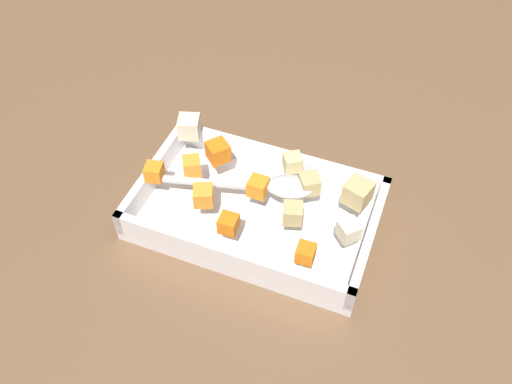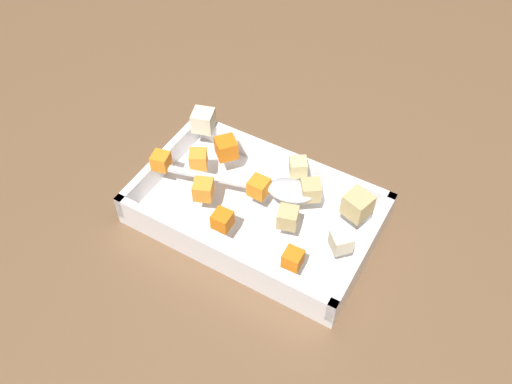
# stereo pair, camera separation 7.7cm
# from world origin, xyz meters

# --- Properties ---
(ground_plane) EXTENTS (4.00, 4.00, 0.00)m
(ground_plane) POSITION_xyz_m (0.00, 0.00, 0.00)
(ground_plane) COLOR brown
(baking_dish) EXTENTS (0.35, 0.21, 0.05)m
(baking_dish) POSITION_xyz_m (-0.01, 0.02, 0.02)
(baking_dish) COLOR silver
(baking_dish) RESTS_ON ground_plane
(carrot_chunk_near_left) EXTENTS (0.02, 0.02, 0.02)m
(carrot_chunk_near_left) POSITION_xyz_m (0.08, -0.05, 0.07)
(carrot_chunk_near_left) COLOR orange
(carrot_chunk_near_left) RESTS_ON baking_dish
(carrot_chunk_corner_nw) EXTENTS (0.04, 0.04, 0.03)m
(carrot_chunk_corner_nw) POSITION_xyz_m (-0.09, 0.07, 0.07)
(carrot_chunk_corner_nw) COLOR orange
(carrot_chunk_corner_nw) RESTS_ON baking_dish
(carrot_chunk_back_center) EXTENTS (0.03, 0.03, 0.02)m
(carrot_chunk_back_center) POSITION_xyz_m (-0.03, -0.05, 0.07)
(carrot_chunk_back_center) COLOR orange
(carrot_chunk_back_center) RESTS_ON baking_dish
(carrot_chunk_far_right) EXTENTS (0.03, 0.03, 0.03)m
(carrot_chunk_far_right) POSITION_xyz_m (-0.01, 0.03, 0.07)
(carrot_chunk_far_right) COLOR orange
(carrot_chunk_far_right) RESTS_ON baking_dish
(carrot_chunk_heap_top) EXTENTS (0.03, 0.03, 0.03)m
(carrot_chunk_heap_top) POSITION_xyz_m (-0.12, 0.03, 0.07)
(carrot_chunk_heap_top) COLOR orange
(carrot_chunk_heap_top) RESTS_ON baking_dish
(carrot_chunk_heap_side) EXTENTS (0.03, 0.03, 0.02)m
(carrot_chunk_heap_side) POSITION_xyz_m (-0.16, 0.00, 0.07)
(carrot_chunk_heap_side) COLOR orange
(carrot_chunk_heap_side) RESTS_ON baking_dish
(carrot_chunk_mid_left) EXTENTS (0.04, 0.04, 0.03)m
(carrot_chunk_mid_left) POSITION_xyz_m (-0.08, -0.02, 0.07)
(carrot_chunk_mid_left) COLOR orange
(carrot_chunk_mid_left) RESTS_ON baking_dish
(potato_chunk_under_handle) EXTENTS (0.04, 0.04, 0.03)m
(potato_chunk_under_handle) POSITION_xyz_m (-0.16, 0.10, 0.07)
(potato_chunk_under_handle) COLOR beige
(potato_chunk_under_handle) RESTS_ON baking_dish
(potato_chunk_corner_ne) EXTENTS (0.04, 0.04, 0.03)m
(potato_chunk_corner_ne) POSITION_xyz_m (0.12, 0.06, 0.07)
(potato_chunk_corner_ne) COLOR tan
(potato_chunk_corner_ne) RESTS_ON baking_dish
(potato_chunk_center) EXTENTS (0.03, 0.03, 0.03)m
(potato_chunk_center) POSITION_xyz_m (0.05, -0.00, 0.07)
(potato_chunk_center) COLOR tan
(potato_chunk_center) RESTS_ON baking_dish
(potato_chunk_far_left) EXTENTS (0.04, 0.04, 0.03)m
(potato_chunk_far_left) POSITION_xyz_m (0.12, 0.00, 0.07)
(potato_chunk_far_left) COLOR beige
(potato_chunk_far_left) RESTS_ON baking_dish
(potato_chunk_corner_se) EXTENTS (0.03, 0.03, 0.02)m
(potato_chunk_corner_se) POSITION_xyz_m (0.02, 0.09, 0.07)
(potato_chunk_corner_se) COLOR #E0CC89
(potato_chunk_corner_se) RESTS_ON baking_dish
(potato_chunk_near_right) EXTENTS (0.04, 0.04, 0.03)m
(potato_chunk_near_right) POSITION_xyz_m (0.05, 0.06, 0.07)
(potato_chunk_near_right) COLOR tan
(potato_chunk_near_right) RESTS_ON baking_dish
(serving_spoon) EXTENTS (0.23, 0.08, 0.02)m
(serving_spoon) POSITION_xyz_m (0.01, 0.04, 0.06)
(serving_spoon) COLOR silver
(serving_spoon) RESTS_ON baking_dish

